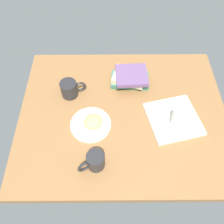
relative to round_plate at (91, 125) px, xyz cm
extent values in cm
cube|color=olive|center=(-16.90, -7.65, -2.70)|extent=(110.00, 90.00, 4.00)
cylinder|color=white|center=(0.00, 0.00, 0.00)|extent=(20.80, 20.80, 1.40)
ellipsoid|color=tan|center=(-1.35, 0.42, 3.29)|extent=(13.19, 13.17, 5.17)
cube|color=white|center=(-42.86, -3.16, 0.10)|extent=(30.47, 30.47, 1.60)
cylinder|color=silver|center=(-38.03, -6.19, 2.28)|extent=(5.10, 5.10, 2.75)
cylinder|color=#D46022|center=(-38.03, -6.19, 3.35)|extent=(4.19, 4.19, 0.40)
cylinder|color=beige|center=(-46.72, -0.73, 4.46)|extent=(12.79, 10.10, 7.13)
cube|color=#387260|center=(-21.41, -29.35, 0.89)|extent=(22.03, 13.20, 3.18)
cube|color=beige|center=(-20.81, -29.33, 4.01)|extent=(20.61, 17.65, 3.05)
cube|color=#6B4C7A|center=(-21.92, -27.65, 6.74)|extent=(18.11, 16.78, 2.42)
cylinder|color=#262628|center=(12.47, -20.40, 3.98)|extent=(9.04, 9.04, 9.36)
cylinder|color=#916B46|center=(12.47, -20.40, 8.06)|extent=(7.42, 7.42, 0.40)
torus|color=#262628|center=(6.63, -22.01, 3.98)|extent=(6.89, 2.97, 6.81)
cylinder|color=#262628|center=(-3.48, 21.18, 3.90)|extent=(8.22, 8.22, 9.20)
cylinder|color=#967A49|center=(-3.48, 21.18, 7.90)|extent=(6.74, 6.74, 0.40)
torus|color=#262628|center=(1.42, 23.97, 3.90)|extent=(6.43, 4.37, 6.72)
camera|label=1|loc=(-10.49, 62.87, 104.03)|focal=38.06mm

